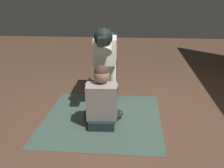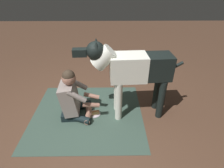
# 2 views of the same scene
# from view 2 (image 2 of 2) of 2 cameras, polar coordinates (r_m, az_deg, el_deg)

# --- Properties ---
(ground_plane) EXTENTS (14.67, 14.67, 0.00)m
(ground_plane) POSITION_cam_2_polar(r_m,az_deg,el_deg) (3.03, -6.74, -11.36)
(ground_plane) COLOR brown
(area_rug) EXTENTS (1.85, 1.67, 0.01)m
(area_rug) POSITION_cam_2_polar(r_m,az_deg,el_deg) (3.14, -7.73, -9.42)
(area_rug) COLOR #3B5247
(area_rug) RESTS_ON ground
(person_sitting_on_floor) EXTENTS (0.65, 0.58, 0.86)m
(person_sitting_on_floor) POSITION_cam_2_polar(r_m,az_deg,el_deg) (2.95, -12.34, -4.49)
(person_sitting_on_floor) COLOR black
(person_sitting_on_floor) RESTS_ON ground
(large_dog) EXTENTS (1.63, 0.40, 1.31)m
(large_dog) POSITION_cam_2_polar(r_m,az_deg,el_deg) (2.70, 6.48, 4.58)
(large_dog) COLOR white
(large_dog) RESTS_ON ground
(hot_dog_on_plate) EXTENTS (0.20, 0.20, 0.06)m
(hot_dog_on_plate) POSITION_cam_2_polar(r_m,az_deg,el_deg) (3.11, -5.58, -9.17)
(hot_dog_on_plate) COLOR silver
(hot_dog_on_plate) RESTS_ON ground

